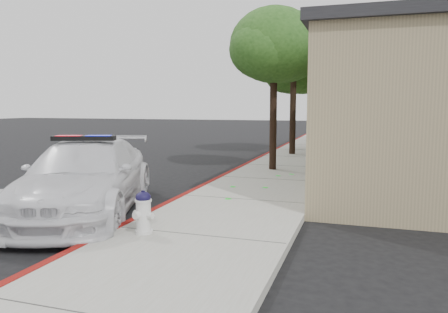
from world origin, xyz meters
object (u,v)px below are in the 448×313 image
Objects in this scene: clapboard_building at (428,112)px; fire_hydrant at (143,212)px; street_tree_mid at (295,47)px; police_car at (85,177)px; street_tree_far at (293,74)px; street_tree_near at (274,49)px.

clapboard_building reaches higher than fire_hydrant.
street_tree_mid reaches higher than fire_hydrant.
street_tree_mid reaches higher than police_car.
clapboard_building is at bearing -30.29° from street_tree_far.
street_tree_near reaches higher than fire_hydrant.
clapboard_building is 13.68m from fire_hydrant.
police_car is at bearing -99.10° from street_tree_far.
police_car is 14.77m from street_tree_far.
police_car is 7.92× the size of fire_hydrant.
street_tree_far is at bearing 61.25° from police_car.
street_tree_far reaches higher than clapboard_building.
police_car is at bearing 163.27° from fire_hydrant.
police_car is at bearing -112.09° from street_tree_near.
street_tree_near is (2.78, 6.85, 3.49)m from police_car.
clapboard_building is at bearing -11.37° from street_tree_mid.
street_tree_mid is at bearing 103.59° from fire_hydrant.
street_tree_mid is 1.26× the size of street_tree_far.
street_tree_mid is at bearing 57.70° from police_car.
street_tree_far is at bearing 149.71° from clapboard_building.
fire_hydrant is at bearing -52.21° from police_car.
fire_hydrant is (2.16, -1.38, -0.28)m from police_car.
street_tree_near is (-5.37, -3.97, 2.17)m from clapboard_building.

